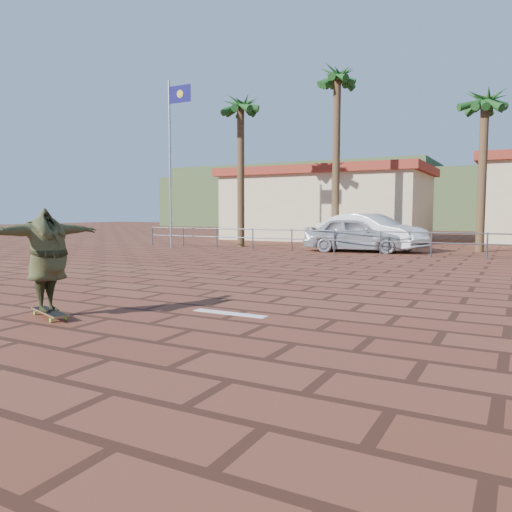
# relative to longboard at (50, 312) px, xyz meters

# --- Properties ---
(ground) EXTENTS (120.00, 120.00, 0.00)m
(ground) POSITION_rel_longboard_xyz_m (1.78, 2.91, -0.09)
(ground) COLOR brown
(ground) RESTS_ON ground
(paint_stripe) EXTENTS (1.40, 0.22, 0.01)m
(paint_stripe) POSITION_rel_longboard_xyz_m (2.48, 1.71, -0.09)
(paint_stripe) COLOR white
(paint_stripe) RESTS_ON ground
(guardrail) EXTENTS (24.06, 0.06, 1.00)m
(guardrail) POSITION_rel_longboard_xyz_m (1.78, 14.91, 0.59)
(guardrail) COLOR #47494F
(guardrail) RESTS_ON ground
(flagpole) EXTENTS (1.30, 0.10, 8.00)m
(flagpole) POSITION_rel_longboard_xyz_m (-8.09, 13.91, 4.55)
(flagpole) COLOR gray
(flagpole) RESTS_ON ground
(palm_far_left) EXTENTS (2.40, 2.40, 8.25)m
(palm_far_left) POSITION_rel_longboard_xyz_m (-5.72, 16.41, 6.74)
(palm_far_left) COLOR brown
(palm_far_left) RESTS_ON ground
(palm_left) EXTENTS (2.40, 2.40, 9.45)m
(palm_left) POSITION_rel_longboard_xyz_m (-1.22, 17.91, 7.86)
(palm_left) COLOR brown
(palm_left) RESTS_ON ground
(palm_center) EXTENTS (2.40, 2.40, 7.75)m
(palm_center) POSITION_rel_longboard_xyz_m (5.28, 18.41, 6.27)
(palm_center) COLOR brown
(palm_center) RESTS_ON ground
(building_west) EXTENTS (12.60, 7.60, 4.50)m
(building_west) POSITION_rel_longboard_xyz_m (-4.22, 24.91, 2.19)
(building_west) COLOR beige
(building_west) RESTS_ON ground
(hill_front) EXTENTS (70.00, 18.00, 6.00)m
(hill_front) POSITION_rel_longboard_xyz_m (1.78, 52.91, 2.91)
(hill_front) COLOR #384C28
(hill_front) RESTS_ON ground
(hill_back) EXTENTS (35.00, 14.00, 8.00)m
(hill_back) POSITION_rel_longboard_xyz_m (-20.22, 58.91, 3.91)
(hill_back) COLOR #384C28
(hill_back) RESTS_ON ground
(longboard) EXTENTS (1.15, 0.63, 0.11)m
(longboard) POSITION_rel_longboard_xyz_m (0.00, 0.00, 0.00)
(longboard) COLOR olive
(longboard) RESTS_ON ground
(skateboarder) EXTENTS (0.76, 2.15, 1.71)m
(skateboarder) POSITION_rel_longboard_xyz_m (0.00, 0.00, 0.88)
(skateboarder) COLOR #3E4123
(skateboarder) RESTS_ON longboard
(car_silver) EXTENTS (4.69, 2.49, 1.52)m
(car_silver) POSITION_rel_longboard_xyz_m (0.39, 15.91, 0.67)
(car_silver) COLOR #A5A7AC
(car_silver) RESTS_ON ground
(car_white) EXTENTS (5.42, 3.25, 1.69)m
(car_white) POSITION_rel_longboard_xyz_m (0.78, 16.95, 0.75)
(car_white) COLOR silver
(car_white) RESTS_ON ground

